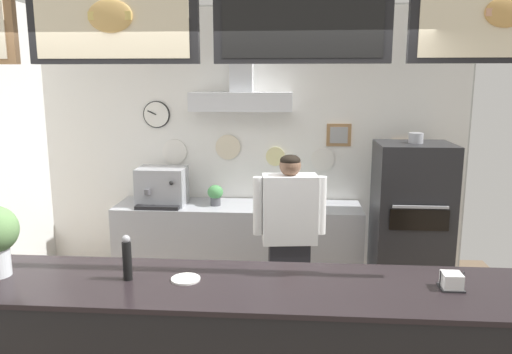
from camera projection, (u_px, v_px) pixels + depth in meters
back_wall_assembly at (248, 137)px, 5.46m from camera, size 4.80×2.84×3.01m
back_prep_counter at (238, 245)px, 5.48m from camera, size 2.64×0.63×0.90m
pizza_oven at (411, 223)px, 5.00m from camera, size 0.73×0.66×1.72m
shop_worker at (289, 244)px, 4.21m from camera, size 0.61×0.27×1.63m
espresso_machine at (162, 186)px, 5.39m from camera, size 0.51×0.47×0.40m
potted_sage at (291, 194)px, 5.31m from camera, size 0.22×0.22×0.25m
potted_oregano at (215, 194)px, 5.35m from camera, size 0.17×0.17×0.22m
pepper_grinder at (127, 258)px, 2.93m from camera, size 0.05×0.05×0.27m
napkin_holder at (452, 282)px, 2.82m from camera, size 0.13×0.13×0.11m
condiment_plate at (186, 279)px, 2.95m from camera, size 0.17×0.17×0.01m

